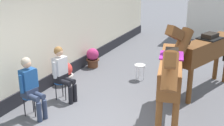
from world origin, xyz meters
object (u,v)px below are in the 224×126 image
Objects in this scene: seated_visitor_far at (62,71)px; saddled_horse_far at (204,50)px; spare_stool_white at (140,67)px; saddled_horse_near at (170,71)px; flower_planter_inner_far at (66,73)px; seated_visitor_near at (31,85)px; flower_planter_farthest at (93,57)px.

saddled_horse_far is at bearing 33.64° from seated_visitor_far.
spare_stool_white is at bearing 178.08° from saddled_horse_far.
saddled_horse_near is at bearing 2.96° from seated_visitor_far.
saddled_horse_near is 3.37m from flower_planter_inner_far.
seated_visitor_near is 0.47× the size of saddled_horse_near.
saddled_horse_near is 1.03× the size of saddled_horse_far.
saddled_horse_near is at bearing -101.29° from saddled_horse_far.
flower_planter_inner_far is 1.39× the size of spare_stool_white.
saddled_horse_near reaches higher than flower_planter_farthest.
seated_visitor_near is at bearing -136.40° from saddled_horse_far.
flower_planter_inner_far is at bearing 120.35° from seated_visitor_far.
flower_planter_farthest is (0.01, 1.55, 0.00)m from flower_planter_inner_far.
seated_visitor_near reaches higher than spare_stool_white.
flower_planter_inner_far is (-3.56, -1.15, -0.82)m from saddled_horse_far.
flower_planter_farthest is 1.39× the size of spare_stool_white.
flower_planter_farthest is at bearing 101.65° from seated_visitor_far.
seated_visitor_far is 3.68m from saddled_horse_far.
seated_visitor_far is 2.70m from saddled_horse_near.
flower_planter_farthest is (-3.54, 0.40, -0.82)m from saddled_horse_far.
seated_visitor_near is 1.97m from flower_planter_inner_far.
flower_planter_farthest reaches higher than spare_stool_white.
flower_planter_inner_far is at bearing 101.18° from seated_visitor_near.
saddled_horse_near is at bearing -54.41° from spare_stool_white.
saddled_horse_near is 1.92m from saddled_horse_far.
flower_planter_inner_far is 1.55m from flower_planter_farthest.
flower_planter_farthest is (-0.36, 3.43, -0.44)m from seated_visitor_near.
seated_visitor_far is 0.48× the size of saddled_horse_far.
saddled_horse_near and saddled_horse_far have the same top height.
saddled_horse_far reaches higher than spare_stool_white.
flower_planter_farthest is (-3.17, 2.29, -0.82)m from saddled_horse_near.
spare_stool_white is (1.77, -0.34, 0.07)m from flower_planter_farthest.
seated_visitor_far is 0.47× the size of saddled_horse_near.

